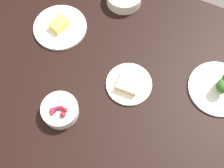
% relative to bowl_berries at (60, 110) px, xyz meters
% --- Properties ---
extents(dining_table, '(1.37, 1.08, 0.04)m').
position_rel_bowl_berries_xyz_m(dining_table, '(0.13, 0.18, -0.05)').
color(dining_table, black).
rests_on(dining_table, ground).
extents(bowl_berries, '(0.14, 0.14, 0.07)m').
position_rel_bowl_berries_xyz_m(bowl_berries, '(0.00, 0.00, 0.00)').
color(bowl_berries, white).
rests_on(bowl_berries, dining_table).
extents(plate_sandwich, '(0.18, 0.18, 0.04)m').
position_rel_bowl_berries_xyz_m(plate_sandwich, '(0.18, 0.21, -0.01)').
color(plate_sandwich, white).
rests_on(plate_sandwich, dining_table).
extents(plate_cheese, '(0.22, 0.22, 0.04)m').
position_rel_bowl_berries_xyz_m(plate_cheese, '(-0.18, 0.32, -0.02)').
color(plate_cheese, white).
rests_on(plate_cheese, dining_table).
extents(plate_broccoli, '(0.23, 0.23, 0.08)m').
position_rel_bowl_berries_xyz_m(plate_broccoli, '(0.50, 0.34, -0.01)').
color(plate_broccoli, white).
rests_on(plate_broccoli, dining_table).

